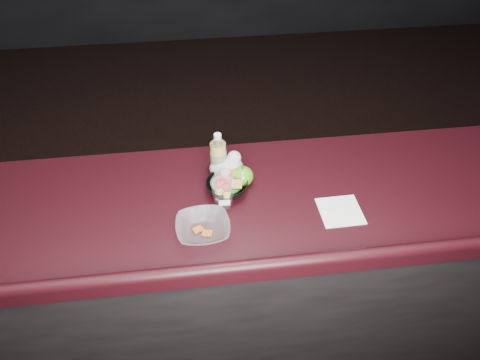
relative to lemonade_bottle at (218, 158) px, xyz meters
name	(u,v)px	position (x,y,z in m)	size (l,w,h in m)	color
room_shell	(215,39)	(-0.03, -0.46, 0.73)	(8.00, 8.00, 8.00)	black
counter	(220,278)	(-0.03, -0.16, -0.59)	(4.06, 0.71, 1.02)	black
lemonade_bottle	(218,158)	(0.00, 0.00, 0.00)	(0.07, 0.07, 0.20)	gold
fruit_cup	(223,190)	(0.00, -0.18, -0.01)	(0.10, 0.10, 0.14)	white
green_apple	(243,176)	(0.09, -0.08, -0.04)	(0.09, 0.09, 0.09)	#337B0E
plastic_bag	(227,166)	(0.04, -0.01, -0.04)	(0.14, 0.12, 0.10)	silver
snack_bowl	(226,186)	(0.02, -0.12, -0.05)	(0.21, 0.21, 0.09)	black
takeout_bowl	(203,228)	(-0.09, -0.33, -0.06)	(0.21, 0.21, 0.05)	silver
paper_napkin	(340,211)	(0.44, -0.28, -0.08)	(0.16, 0.16, 0.00)	white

